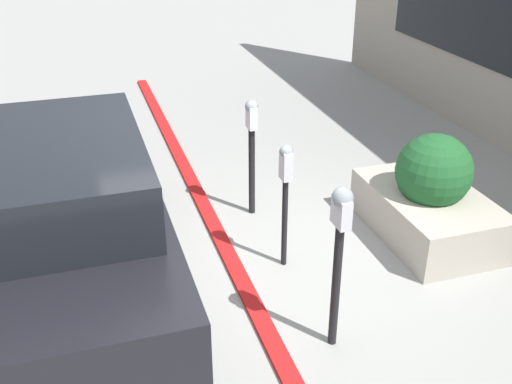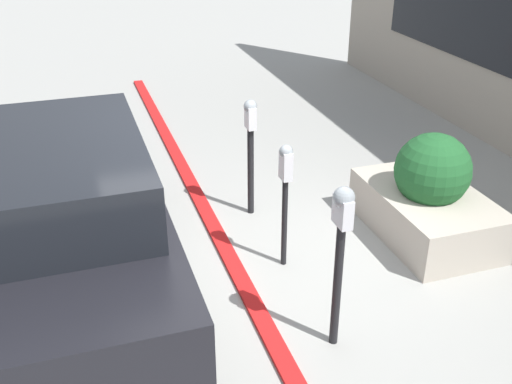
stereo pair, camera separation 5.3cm
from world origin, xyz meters
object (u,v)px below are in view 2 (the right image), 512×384
Objects in this scene: parking_meter_second at (285,182)px; parked_car_front at (47,218)px; parking_meter_nearest at (341,238)px; parking_meter_middle at (251,139)px; planter_box at (429,198)px.

parked_car_front reaches higher than parking_meter_second.
parked_car_front is (1.40, 2.15, -0.20)m from parking_meter_nearest.
parking_meter_middle reaches higher than parking_meter_second.
parking_meter_second is 0.94× the size of parking_meter_middle.
parking_meter_middle is at bearing -0.59° from parking_meter_nearest.
parked_car_front is at bearing 88.42° from planter_box.
planter_box is at bearing -122.19° from parking_meter_middle.
parking_meter_second is 0.30× the size of parked_car_front.
parking_meter_nearest is 1.06× the size of parking_meter_middle.
parking_meter_second is (1.22, -0.01, -0.10)m from parking_meter_nearest.
parking_meter_nearest is at bearing 179.41° from parking_meter_middle.
parking_meter_middle is 2.37m from parked_car_front.
parked_car_front reaches higher than planter_box.
parking_meter_nearest is 2.34m from parking_meter_middle.
parking_meter_nearest is 2.20m from planter_box.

